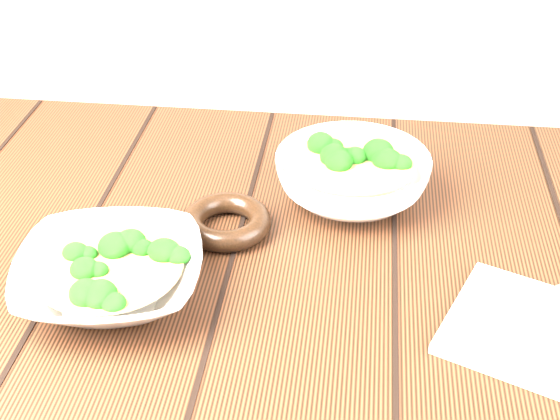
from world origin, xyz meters
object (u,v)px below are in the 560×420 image
(trivet, at_px, (226,222))
(table, at_px, (251,330))
(soup_bowl_front, at_px, (110,274))
(napkin, at_px, (544,335))
(soup_bowl_back, at_px, (352,176))

(trivet, bearing_deg, table, -56.09)
(soup_bowl_front, relative_size, napkin, 1.21)
(soup_bowl_front, distance_m, trivet, 0.18)
(table, relative_size, napkin, 5.96)
(table, xyz_separation_m, soup_bowl_back, (0.12, 0.15, 0.16))
(table, relative_size, trivet, 10.29)
(soup_bowl_front, bearing_deg, soup_bowl_back, 41.64)
(napkin, bearing_deg, table, -174.25)
(soup_bowl_back, relative_size, trivet, 2.35)
(napkin, bearing_deg, soup_bowl_back, 153.35)
(table, xyz_separation_m, soup_bowl_front, (-0.15, -0.09, 0.15))
(soup_bowl_front, relative_size, trivet, 2.08)
(soup_bowl_back, relative_size, napkin, 1.36)
(trivet, bearing_deg, soup_bowl_front, -128.04)
(soup_bowl_front, bearing_deg, trivet, 51.96)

